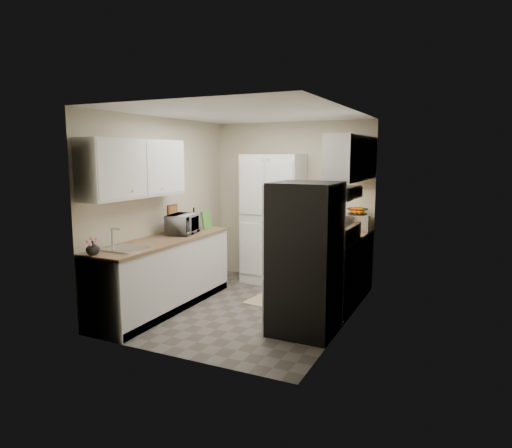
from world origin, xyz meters
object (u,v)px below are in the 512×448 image
refrigerator (305,258)px  wine_bottle (194,218)px  pantry_cabinet (273,219)px  electric_range (328,274)px  microwave (183,224)px  toaster_oven (355,222)px

refrigerator → wine_bottle: 2.29m
pantry_cabinet → wine_bottle: 1.23m
electric_range → refrigerator: (-0.03, -0.80, 0.37)m
pantry_cabinet → electric_range: size_ratio=1.77×
wine_bottle → electric_range: bearing=-3.8°
electric_range → microwave: 2.07m
refrigerator → electric_range: bearing=87.5°
electric_range → wine_bottle: (-2.11, 0.14, 0.58)m
pantry_cabinet → refrigerator: size_ratio=1.18×
pantry_cabinet → electric_range: 1.58m
wine_bottle → refrigerator: bearing=-24.3°
pantry_cabinet → microwave: 1.52m
electric_range → pantry_cabinet: bearing=141.8°
pantry_cabinet → toaster_oven: (1.29, -0.01, 0.04)m
microwave → pantry_cabinet: bearing=-42.5°
pantry_cabinet → toaster_oven: bearing=-0.3°
refrigerator → wine_bottle: size_ratio=6.21×
refrigerator → toaster_oven: bearing=85.0°
electric_range → wine_bottle: size_ratio=4.13×
microwave → electric_range: bearing=-90.6°
refrigerator → wine_bottle: refrigerator is taller
electric_range → toaster_oven: 1.08m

